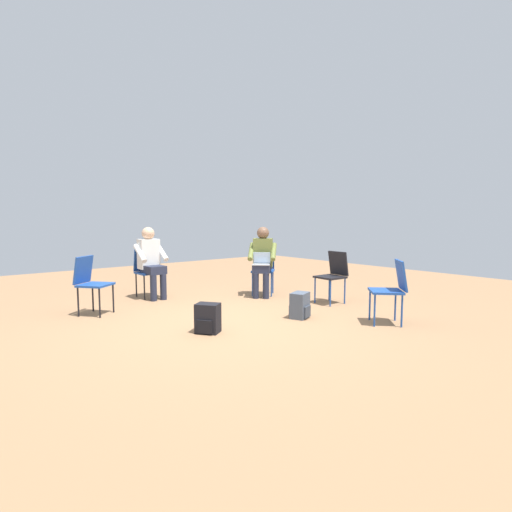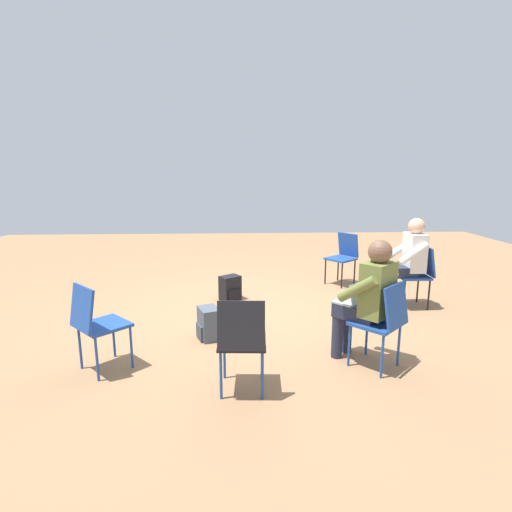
{
  "view_description": "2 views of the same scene",
  "coord_description": "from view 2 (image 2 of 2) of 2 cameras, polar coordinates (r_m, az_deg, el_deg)",
  "views": [
    {
      "loc": [
        3.11,
        4.28,
        1.39
      ],
      "look_at": [
        -0.36,
        0.11,
        0.88
      ],
      "focal_mm": 28.0,
      "sensor_mm": 36.0,
      "label": 1
    },
    {
      "loc": [
        -5.11,
        0.13,
        1.85
      ],
      "look_at": [
        0.15,
        -0.12,
        0.73
      ],
      "focal_mm": 28.0,
      "sensor_mm": 36.0,
      "label": 2
    }
  ],
  "objects": [
    {
      "name": "ground_plane",
      "position": [
        5.44,
        -1.17,
        -7.9
      ],
      "size": [
        14.0,
        14.0,
        0.0
      ],
      "primitive_type": "plane",
      "color": "#99704C"
    },
    {
      "name": "chair_northwest",
      "position": [
        4.01,
        -21.91,
        -8.65
      ],
      "size": [
        0.58,
        0.58,
        0.85
      ],
      "rotation": [
        0.0,
        0.0,
        -2.36
      ],
      "color": "#1E4799",
      "rests_on": "ground"
    },
    {
      "name": "chair_southwest",
      "position": [
        3.96,
        17.7,
        -8.59
      ],
      "size": [
        0.59,
        0.58,
        0.85
      ],
      "rotation": [
        0.0,
        0.0,
        -0.81
      ],
      "color": "#1E4799",
      "rests_on": "ground"
    },
    {
      "name": "chair_south",
      "position": [
        5.93,
        22.13,
        -2.11
      ],
      "size": [
        0.4,
        0.44,
        0.85
      ],
      "rotation": [
        0.0,
        0.0,
        -0.0
      ],
      "color": "#1E4799",
      "rests_on": "ground"
    },
    {
      "name": "chair_southeast",
      "position": [
        6.78,
        12.38,
        0.19
      ],
      "size": [
        0.58,
        0.58,
        0.85
      ],
      "rotation": [
        0.0,
        0.0,
        0.66
      ],
      "color": "#1E4799",
      "rests_on": "ground"
    },
    {
      "name": "chair_west",
      "position": [
        3.37,
        -2.04,
        -11.65
      ],
      "size": [
        0.46,
        0.42,
        0.85
      ],
      "rotation": [
        0.0,
        0.0,
        -1.63
      ],
      "color": "black",
      "rests_on": "ground"
    },
    {
      "name": "person_with_laptop",
      "position": [
        3.97,
        15.68,
        -5.42
      ],
      "size": [
        0.64,
        0.64,
        1.24
      ],
      "rotation": [
        0.0,
        0.0,
        -0.81
      ],
      "color": "#23283D",
      "rests_on": "ground"
    },
    {
      "name": "person_in_white",
      "position": [
        5.82,
        20.79,
        -0.26
      ],
      "size": [
        0.49,
        0.52,
        1.24
      ],
      "rotation": [
        0.0,
        0.0,
        -0.0
      ],
      "color": "#23283D",
      "rests_on": "ground"
    },
    {
      "name": "backpack_near_laptop_user",
      "position": [
        5.87,
        -3.72,
        -4.78
      ],
      "size": [
        0.33,
        0.34,
        0.36
      ],
      "rotation": [
        0.0,
        0.0,
        2.19
      ],
      "color": "black",
      "rests_on": "ground"
    },
    {
      "name": "backpack_by_empty_chair",
      "position": [
        4.58,
        -6.72,
        -9.79
      ],
      "size": [
        0.33,
        0.3,
        0.36
      ],
      "rotation": [
        0.0,
        0.0,
        3.51
      ],
      "color": "#475160",
      "rests_on": "ground"
    }
  ]
}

